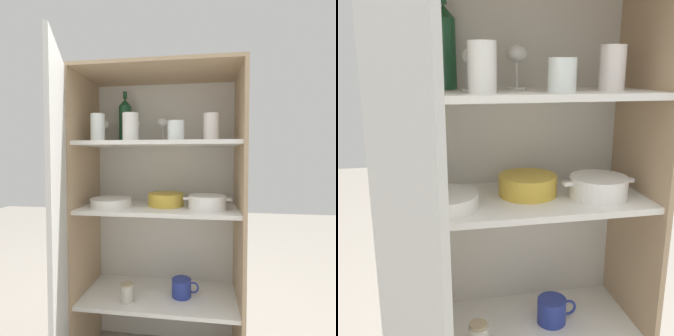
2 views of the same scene
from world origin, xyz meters
TOP-DOWN VIEW (x-y plane):
  - cupboard_back_panel at (0.00, 0.37)m, footprint 0.83×0.02m
  - cupboard_side_left at (-0.40, 0.18)m, footprint 0.02×0.39m
  - cupboard_side_right at (0.40, 0.18)m, footprint 0.02×0.39m
  - shelf_board_lower at (0.00, 0.18)m, footprint 0.79×0.36m
  - shelf_board_middle at (0.00, 0.18)m, footprint 0.79×0.36m
  - shelf_board_upper at (0.00, 0.18)m, footprint 0.79×0.36m
  - cupboard_door at (-0.33, -0.21)m, footprint 0.17×0.39m
  - tumbler_glass_0 at (0.26, 0.12)m, footprint 0.08×0.08m
  - tumbler_glass_1 at (-0.30, 0.09)m, footprint 0.07×0.07m
  - tumbler_glass_2 at (-0.13, 0.09)m, footprint 0.08×0.08m
  - tumbler_glass_3 at (0.10, 0.09)m, footprint 0.08×0.08m
  - wine_glass_0 at (0.01, 0.26)m, footprint 0.07×0.07m
  - wine_glass_1 at (-0.31, 0.22)m, footprint 0.07×0.07m
  - wine_glass_2 at (-0.14, 0.18)m, footprint 0.07×0.07m
  - wine_bottle at (-0.21, 0.28)m, footprint 0.07×0.07m
  - plate_stack_white at (-0.24, 0.12)m, footprint 0.21×0.21m
  - mixing_bowl_large at (0.03, 0.20)m, footprint 0.19×0.19m
  - casserole_dish at (0.24, 0.13)m, footprint 0.23×0.18m
  - coffee_mug_primary at (0.12, 0.17)m, footprint 0.14×0.10m
  - storage_jar at (-0.15, 0.09)m, footprint 0.07×0.07m

SIDE VIEW (x-z plane):
  - shelf_board_lower at x=0.00m, z-range 0.34..0.36m
  - storage_jar at x=-0.15m, z-range 0.35..0.44m
  - coffee_mug_primary at x=0.12m, z-range 0.36..0.44m
  - cupboard_back_panel at x=0.00m, z-range 0.00..1.49m
  - cupboard_side_left at x=-0.40m, z-range 0.00..1.49m
  - cupboard_side_right at x=0.40m, z-range 0.00..1.49m
  - cupboard_door at x=-0.33m, z-range 0.00..1.49m
  - shelf_board_middle at x=0.00m, z-range 0.80..0.82m
  - plate_stack_white at x=-0.24m, z-range 0.82..0.87m
  - casserole_dish at x=0.24m, z-range 0.82..0.89m
  - mixing_bowl_large at x=0.03m, z-range 0.82..0.89m
  - shelf_board_upper at x=0.00m, z-range 1.13..1.15m
  - tumbler_glass_3 at x=0.10m, z-range 1.15..1.25m
  - tumbler_glass_0 at x=0.26m, z-range 1.15..1.28m
  - tumbler_glass_2 at x=-0.13m, z-range 1.15..1.29m
  - tumbler_glass_1 at x=-0.30m, z-range 1.15..1.29m
  - wine_glass_1 at x=-0.31m, z-range 1.18..1.30m
  - wine_glass_2 at x=-0.14m, z-range 1.18..1.30m
  - wine_glass_0 at x=0.01m, z-range 1.18..1.32m
  - wine_bottle at x=-0.21m, z-range 1.14..1.42m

